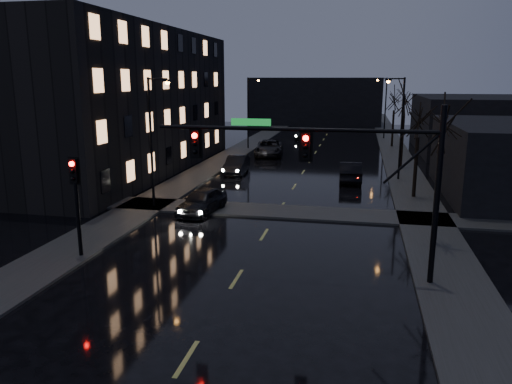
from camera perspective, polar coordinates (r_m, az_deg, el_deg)
The scene contains 21 objects.
sidewalk_left at distance 47.86m, azimuth -4.35°, elevation 3.38°, with size 3.00×140.00×0.12m, color #2D2D2B.
sidewalk_right at distance 46.18m, azimuth 16.39°, elevation 2.54°, with size 3.00×140.00×0.12m, color #2D2D2B.
sidewalk_cross at distance 30.26m, azimuth 2.54°, elevation -2.22°, with size 40.00×3.00×0.12m, color #2D2D2B.
apartment_block at distance 45.58m, azimuth -16.14°, elevation 9.96°, with size 12.00×30.00×12.00m, color black.
commercial_right_far at distance 59.84m, azimuth 23.82°, elevation 7.08°, with size 12.00×18.00×6.00m, color black.
far_block at distance 88.76m, azimuth 6.91°, elevation 10.27°, with size 22.00×10.00×8.00m, color black.
signal_mast at distance 19.60m, azimuth 9.34°, elevation 3.68°, with size 11.11×0.41×7.00m.
signal_pole_left at distance 23.35m, azimuth -19.87°, elevation -0.09°, with size 0.35×0.41×4.53m.
tree_near at distance 24.69m, azimuth 20.72°, elevation 8.06°, with size 3.52×3.52×8.08m.
tree_mid_a at distance 34.61m, azimuth 18.20°, elevation 8.75°, with size 3.30×3.30×7.58m.
tree_mid_b at distance 46.51m, azimuth 16.69°, elevation 10.73°, with size 3.74×3.74×8.59m.
tree_far at distance 60.49m, azimuth 15.59°, elevation 10.66°, with size 3.43×3.43×7.88m.
streetlight_l_near at distance 31.02m, azimuth -11.59°, elevation 6.77°, with size 1.53×0.28×8.00m.
streetlight_l_far at distance 56.76m, azimuth -0.71°, elevation 9.70°, with size 1.53×0.28×8.00m.
streetlight_r_mid at distance 40.57m, azimuth 16.04°, elevation 7.92°, with size 1.53×0.28×8.00m.
streetlight_r_far at distance 68.48m, azimuth 14.42°, elevation 9.85°, with size 1.53×0.28×8.00m.
oncoming_car_a at distance 30.04m, azimuth -6.18°, elevation -1.02°, with size 1.79×4.45×1.52m, color black.
oncoming_car_b at distance 42.41m, azimuth -2.23°, elevation 3.12°, with size 1.59×4.55×1.50m, color black.
oncoming_car_c at distance 52.18m, azimuth 1.50°, elevation 5.05°, with size 2.72×5.89×1.64m, color black.
oncoming_car_d at distance 66.74m, azimuth 5.37°, elevation 6.65°, with size 2.07×5.09×1.48m, color black.
lead_car at distance 39.82m, azimuth 10.73°, elevation 2.31°, with size 1.66×4.77×1.57m, color black.
Camera 1 is at (4.62, -10.34, 7.95)m, focal length 35.00 mm.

